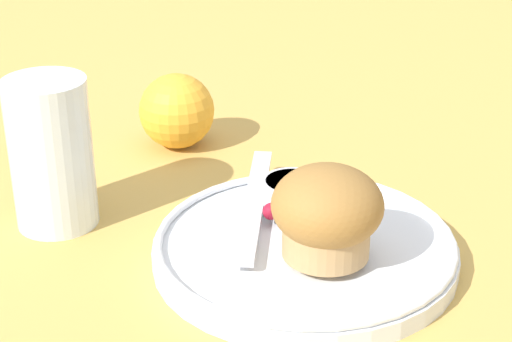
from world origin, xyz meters
name	(u,v)px	position (x,y,z in m)	size (l,w,h in m)	color
ground_plane	(293,251)	(0.00, 0.00, 0.00)	(3.00, 3.00, 0.00)	tan
plate	(305,248)	(-0.01, -0.01, 0.01)	(0.22, 0.22, 0.02)	white
muffin	(327,213)	(-0.02, -0.04, 0.05)	(0.08, 0.08, 0.06)	tan
cream_ramekin	(292,191)	(0.03, 0.02, 0.03)	(0.05, 0.05, 0.02)	silver
berry_pair	(275,209)	(0.01, 0.02, 0.03)	(0.03, 0.01, 0.01)	maroon
butter_knife	(254,202)	(0.01, 0.04, 0.02)	(0.16, 0.11, 0.00)	silver
orange_fruit	(177,111)	(0.09, 0.20, 0.03)	(0.07, 0.07, 0.07)	#F4A82D
juice_glass	(51,154)	(-0.08, 0.17, 0.06)	(0.06, 0.06, 0.12)	silver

